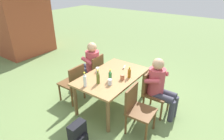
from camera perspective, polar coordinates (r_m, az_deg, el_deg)
name	(u,v)px	position (r m, az deg, el deg)	size (l,w,h in m)	color
ground_plane	(112,105)	(4.16, 0.00, -10.60)	(24.00, 24.00, 0.00)	#6B844C
dining_table	(112,79)	(3.81, 0.00, -2.84)	(1.51, 0.95, 0.73)	#A37547
chair_near_right	(154,90)	(3.83, 12.56, -6.03)	(0.44, 0.44, 0.87)	brown
chair_far_right	(94,70)	(4.54, -5.45, -0.04)	(0.47, 0.47, 0.87)	brown
chair_near_left	(137,108)	(3.31, 7.66, -11.31)	(0.46, 0.46, 0.87)	brown
chair_far_left	(74,82)	(4.11, -11.62, -3.48)	(0.44, 0.44, 0.87)	brown
person_in_white_shirt	(160,85)	(3.71, 14.35, -4.34)	(0.47, 0.61, 1.18)	#B7424C
person_in_plaid_shirt	(90,63)	(4.54, -6.64, 2.18)	(0.47, 0.61, 1.18)	#B7424C
bottle_olive	(98,78)	(3.44, -4.27, -2.35)	(0.06, 0.06, 0.27)	#566623
bottle_green	(110,76)	(3.54, -0.57, -1.75)	(0.06, 0.06, 0.23)	#287A38
bottle_clear	(85,80)	(3.37, -8.27, -3.12)	(0.06, 0.06, 0.28)	white
bottle_amber	(129,73)	(3.66, 5.29, -0.85)	(0.06, 0.06, 0.23)	#996019
cup_terracotta	(122,77)	(3.59, 3.17, -2.20)	(0.08, 0.08, 0.10)	#BC6B47
cup_glass	(110,82)	(3.42, -0.64, -3.68)	(0.08, 0.08, 0.11)	silver
cup_white	(98,70)	(3.89, -4.42, 0.08)	(0.07, 0.07, 0.10)	white
table_knife	(124,68)	(4.08, 3.64, 0.73)	(0.23, 0.11, 0.01)	silver
backpack_by_near_side	(78,135)	(3.23, -10.27, -19.00)	(0.29, 0.21, 0.45)	black
backpack_by_far_side	(151,77)	(4.95, 11.78, -2.13)	(0.29, 0.23, 0.38)	maroon
brick_kiosk	(17,10)	(7.49, -26.86, 15.90)	(1.91, 1.78, 2.84)	#9E472D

